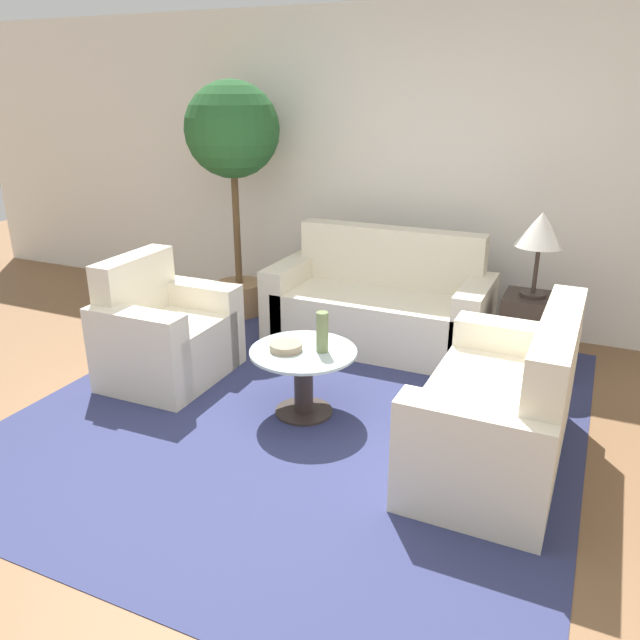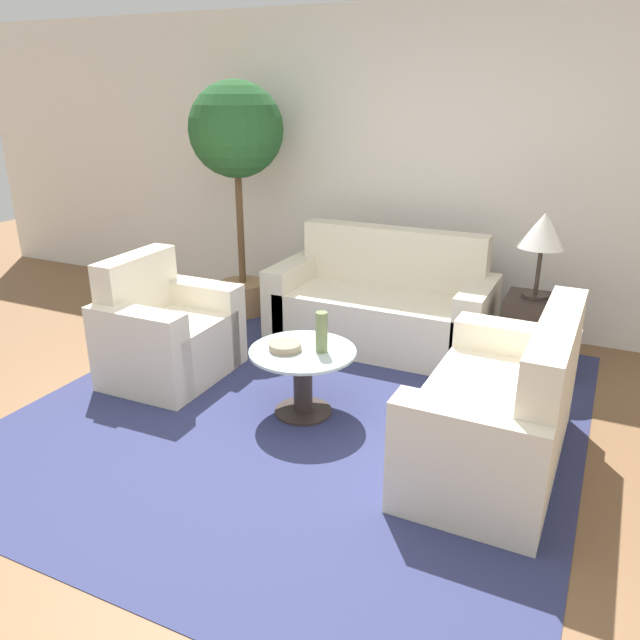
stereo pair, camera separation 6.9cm
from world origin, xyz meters
The scene contains 12 objects.
ground_plane centered at (0.00, 0.00, 0.00)m, with size 14.00×14.00×0.00m, color brown.
wall_back centered at (0.00, 2.74, 1.30)m, with size 10.00×0.06×2.60m.
rug centered at (-0.09, 0.72, 0.00)m, with size 3.35×3.49×0.01m.
sofa_main centered at (-0.05, 2.04, 0.30)m, with size 1.72×0.76×0.91m.
armchair centered at (-1.24, 0.81, 0.30)m, with size 0.72×0.90×0.87m.
loveseat centered at (1.15, 0.67, 0.30)m, with size 0.74×1.38×0.89m.
coffee_table centered at (-0.09, 0.72, 0.28)m, with size 0.67×0.67×0.44m.
side_table centered at (1.10, 1.97, 0.29)m, with size 0.38×0.38×0.57m.
table_lamp centered at (1.10, 1.97, 1.04)m, with size 0.33×0.33×0.60m.
potted_plant centered at (-1.45, 2.18, 1.48)m, with size 0.80×0.80×2.02m.
vase centered at (0.02, 0.75, 0.56)m, with size 0.07×0.07×0.26m.
bowl centered at (-0.19, 0.67, 0.46)m, with size 0.20×0.20×0.05m.
Camera 2 is at (1.53, -2.42, 1.97)m, focal length 35.00 mm.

